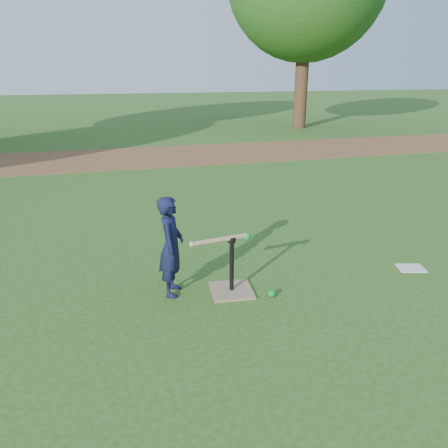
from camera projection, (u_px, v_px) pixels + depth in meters
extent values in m
plane|color=#285116|center=(214.00, 282.00, 4.79)|extent=(80.00, 80.00, 0.00)
cube|color=brown|center=(145.00, 157.00, 11.60)|extent=(24.00, 3.00, 0.01)
imported|color=black|center=(171.00, 246.00, 4.39)|extent=(0.35, 0.44, 1.04)
sphere|color=#0C862F|center=(272.00, 294.00, 4.46)|extent=(0.08, 0.08, 0.08)
cube|color=silver|center=(411.00, 268.00, 5.12)|extent=(0.35, 0.30, 0.01)
cube|color=#8D755A|center=(232.00, 290.00, 4.59)|extent=(0.47, 0.47, 0.02)
cylinder|color=black|center=(232.00, 265.00, 4.49)|extent=(0.05, 0.05, 0.55)
cylinder|color=black|center=(232.00, 240.00, 4.40)|extent=(0.08, 0.08, 0.06)
cylinder|color=#A2825E|center=(221.00, 240.00, 4.34)|extent=(0.60, 0.14, 0.05)
sphere|color=#A2825E|center=(192.00, 244.00, 4.23)|extent=(0.06, 0.06, 0.06)
sphere|color=#0C862F|center=(247.00, 237.00, 4.45)|extent=(0.08, 0.08, 0.08)
cylinder|color=#382316|center=(301.00, 83.00, 16.74)|extent=(0.50, 0.50, 3.42)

